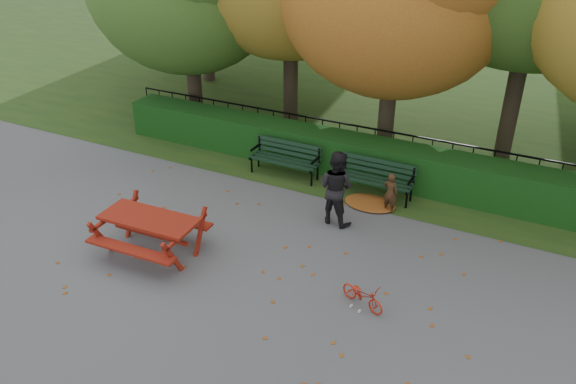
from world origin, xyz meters
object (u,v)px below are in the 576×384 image
at_px(bench_right, 376,176).
at_px(bicycle, 363,295).
at_px(bench_left, 286,156).
at_px(picnic_table, 150,225).
at_px(child, 390,193).
at_px(adult, 336,188).

relative_size(bench_right, bicycle, 1.99).
distance_m(bench_left, picnic_table, 4.40).
bearing_deg(bench_right, picnic_table, -126.96).
xyz_separation_m(bench_left, child, (2.94, -0.60, -0.03)).
height_order(bench_left, picnic_table, picnic_table).
distance_m(child, bicycle, 3.43).
height_order(picnic_table, child, child).
xyz_separation_m(child, bicycle, (0.58, -3.37, -0.25)).
bearing_deg(bicycle, picnic_table, 114.74).
height_order(bench_left, bicycle, bench_left).
bearing_deg(bench_right, bench_left, 180.00).
xyz_separation_m(picnic_table, adult, (2.84, 2.76, 0.20)).
height_order(bench_left, child, child).
bearing_deg(picnic_table, bicycle, 2.05).
bearing_deg(child, picnic_table, 53.82).
relative_size(bench_right, child, 1.85).
height_order(bench_right, child, child).
height_order(bench_right, picnic_table, picnic_table).
bearing_deg(picnic_table, adult, 41.71).
height_order(bench_left, bench_right, same).
height_order(bench_right, bicycle, bench_right).
relative_size(bench_right, adult, 1.06).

